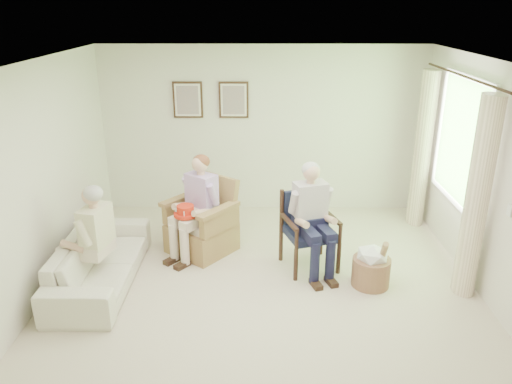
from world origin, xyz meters
TOP-DOWN VIEW (x-y plane):
  - floor at (0.00, 0.00)m, footprint 5.50×5.50m
  - back_wall at (0.00, 2.75)m, footprint 5.00×0.04m
  - front_wall at (0.00, -2.75)m, footprint 5.00×0.04m
  - left_wall at (-2.50, 0.00)m, footprint 0.04×5.50m
  - right_wall at (2.50, 0.00)m, footprint 0.04×5.50m
  - ceiling at (0.00, 0.00)m, footprint 5.00×5.50m
  - window at (2.46, 1.20)m, footprint 0.13×2.50m
  - curtain_left at (2.33, 0.22)m, footprint 0.34×0.34m
  - curtain_right at (2.33, 2.18)m, footprint 0.34×0.34m
  - framed_print_left at (-1.15, 2.71)m, footprint 0.45×0.05m
  - framed_print_right at (-0.45, 2.71)m, footprint 0.45×0.05m
  - wicker_armchair at (-0.83, 1.24)m, footprint 0.78×0.77m
  - wood_armchair at (0.58, 0.86)m, footprint 0.62×0.58m
  - sofa at (-1.95, 0.38)m, footprint 2.00×0.78m
  - person_wicker at (-0.83, 1.11)m, footprint 0.40×0.63m
  - person_dark at (0.58, 0.71)m, footprint 0.40×0.62m
  - person_sofa at (-1.95, 0.24)m, footprint 0.42×0.62m
  - red_hat at (-0.99, 0.96)m, footprint 0.30×0.30m
  - hatbox at (1.28, 0.34)m, footprint 0.59×0.59m

SIDE VIEW (x-z plane):
  - floor at x=0.00m, z-range 0.00..0.00m
  - hatbox at x=1.28m, z-range -0.07..0.59m
  - sofa at x=-1.95m, z-range 0.00..0.58m
  - wicker_armchair at x=-0.83m, z-range -0.18..0.82m
  - wood_armchair at x=0.58m, z-range 0.05..1.00m
  - red_hat at x=-0.99m, z-range 0.61..0.75m
  - person_sofa at x=-1.95m, z-range 0.08..1.33m
  - person_wicker at x=-0.83m, z-range 0.11..1.44m
  - person_dark at x=0.58m, z-range 0.12..1.47m
  - curtain_left at x=2.33m, z-range 0.00..2.30m
  - curtain_right at x=2.33m, z-range 0.00..2.30m
  - back_wall at x=0.00m, z-range 0.00..2.60m
  - front_wall at x=0.00m, z-range 0.00..2.60m
  - left_wall at x=-2.50m, z-range 0.00..2.60m
  - right_wall at x=2.50m, z-range 0.00..2.60m
  - window at x=2.46m, z-range 0.77..2.40m
  - framed_print_left at x=-1.15m, z-range 1.51..2.06m
  - framed_print_right at x=-0.45m, z-range 1.51..2.06m
  - ceiling at x=0.00m, z-range 2.59..2.61m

